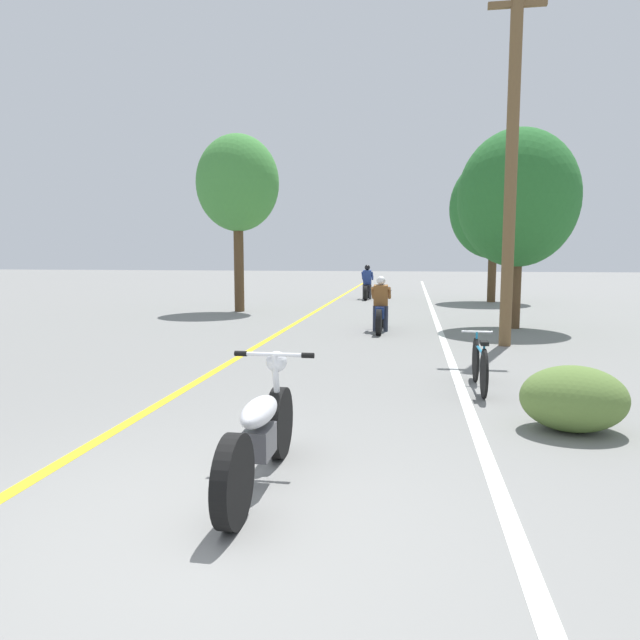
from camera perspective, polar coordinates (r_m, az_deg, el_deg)
ground_plane at (r=4.25m, az=-11.73°, el=-19.67°), size 120.00×120.00×0.00m
lane_stripe_center at (r=16.69m, az=-1.64°, el=0.17°), size 0.14×48.00×0.01m
lane_stripe_edge at (r=16.41m, az=11.55°, el=-0.07°), size 0.14×48.00×0.01m
utility_pole at (r=12.33m, az=18.60°, el=14.89°), size 1.10×0.24×7.26m
roadside_tree_right_near at (r=15.27m, az=19.18°, el=11.37°), size 2.96×2.67×4.96m
roadside_tree_right_far at (r=23.45m, az=17.02°, el=10.64°), size 3.40×3.06×5.61m
roadside_tree_left at (r=18.99m, az=-8.24°, el=13.28°), size 2.68×2.41×5.69m
roadside_bush at (r=6.66m, az=24.02°, el=-7.19°), size 1.10×0.88×0.70m
motorcycle_foreground at (r=4.71m, az=-5.94°, el=-11.26°), size 0.71×2.04×1.02m
motorcycle_rider_lead at (r=13.96m, az=6.08°, el=0.96°), size 0.50×2.07×1.35m
motorcycle_rider_far at (r=23.94m, az=4.73°, el=3.39°), size 0.50×2.02×1.44m
bicycle_parked at (r=8.21m, az=15.68°, el=-4.30°), size 0.44×1.65×0.76m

